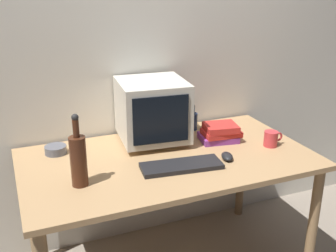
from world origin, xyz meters
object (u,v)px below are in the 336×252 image
object	(u,v)px
keyboard	(181,166)
bottle_tall	(78,159)
cd_spindle	(56,150)
crt_monitor	(152,111)
book_stack	(220,133)
bottle_short	(193,120)
mug	(271,139)
computer_mouse	(227,156)

from	to	relation	value
keyboard	bottle_tall	distance (m)	0.53
cd_spindle	bottle_tall	bearing A→B (deg)	-82.45
crt_monitor	book_stack	distance (m)	0.43
bottle_short	mug	world-z (taller)	bottle_short
computer_mouse	bottle_short	world-z (taller)	bottle_short
mug	crt_monitor	bearing A→B (deg)	151.85
crt_monitor	book_stack	xyz separation A→B (m)	(0.38, -0.15, -0.14)
book_stack	mug	world-z (taller)	book_stack
mug	keyboard	bearing A→B (deg)	-173.70
bottle_short	computer_mouse	bearing A→B (deg)	-92.88
keyboard	bottle_tall	xyz separation A→B (m)	(-0.52, 0.02, 0.12)
bottle_short	keyboard	bearing A→B (deg)	-121.48
bottle_tall	cd_spindle	xyz separation A→B (m)	(-0.05, 0.41, -0.11)
crt_monitor	cd_spindle	xyz separation A→B (m)	(-0.56, 0.04, -0.17)
mug	cd_spindle	size ratio (longest dim) A/B	1.00
bottle_tall	bottle_short	world-z (taller)	bottle_tall
keyboard	computer_mouse	distance (m)	0.27
book_stack	cd_spindle	distance (m)	0.95
keyboard	book_stack	distance (m)	0.44
mug	cd_spindle	world-z (taller)	mug
book_stack	crt_monitor	bearing A→B (deg)	158.93
bottle_tall	cd_spindle	bearing A→B (deg)	97.55
crt_monitor	book_stack	bearing A→B (deg)	-21.07
bottle_tall	crt_monitor	bearing A→B (deg)	36.67
bottle_short	cd_spindle	bearing A→B (deg)	-176.92
mug	computer_mouse	bearing A→B (deg)	-168.72
bottle_tall	keyboard	bearing A→B (deg)	-2.06
crt_monitor	keyboard	bearing A→B (deg)	-87.95
computer_mouse	book_stack	distance (m)	0.27
bottle_tall	bottle_short	distance (m)	0.94
bottle_tall	cd_spindle	world-z (taller)	bottle_tall
computer_mouse	cd_spindle	world-z (taller)	cd_spindle
mug	cd_spindle	bearing A→B (deg)	162.60
crt_monitor	mug	bearing A→B (deg)	-28.15
keyboard	bottle_tall	size ratio (longest dim) A/B	1.18
bottle_tall	cd_spindle	distance (m)	0.43
crt_monitor	keyboard	size ratio (longest dim) A/B	1.00
bottle_short	bottle_tall	bearing A→B (deg)	-150.40
crt_monitor	mug	xyz separation A→B (m)	(0.61, -0.33, -0.15)
bottle_short	mug	xyz separation A→B (m)	(0.30, -0.41, -0.02)
bottle_tall	bottle_short	size ratio (longest dim) A/B	2.11
book_stack	bottle_short	bearing A→B (deg)	106.45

